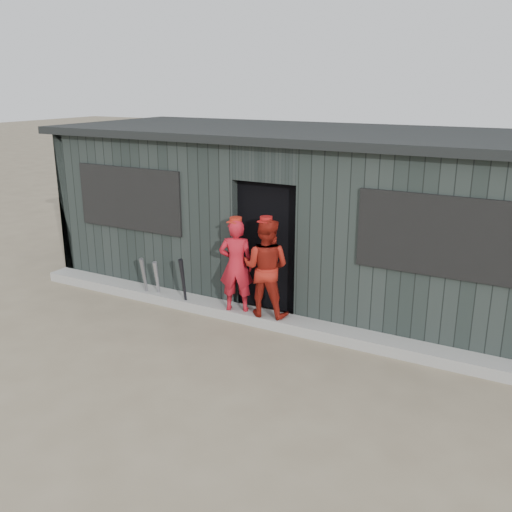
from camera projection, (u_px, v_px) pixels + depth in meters
The scene contains 9 objects.
ground at pixel (182, 376), 6.72m from camera, with size 80.00×80.00×0.00m, color #72644E.
curb at pixel (257, 317), 8.22m from camera, with size 8.00×0.36×0.15m, color gray.
bat_left at pixel (157, 282), 8.86m from camera, with size 0.07×0.07×0.70m, color #919199.
bat_mid at pixel (145, 279), 8.92m from camera, with size 0.07×0.07×0.73m, color gray.
bat_right at pixel (184, 284), 8.54m from camera, with size 0.07×0.07×0.84m, color black.
player_red_left at pixel (236, 265), 8.09m from camera, with size 0.49×0.32×1.35m, color #B31624.
player_red_right at pixel (266, 267), 7.92m from camera, with size 0.68×0.53×1.40m, color maroon.
player_grey_back at pixel (308, 276), 8.27m from camera, with size 0.61×0.40×1.24m, color #B5B5B5.
dugout at pixel (306, 212), 9.28m from camera, with size 8.30×3.30×2.62m.
Camera 1 is at (3.66, -4.85, 3.31)m, focal length 40.00 mm.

